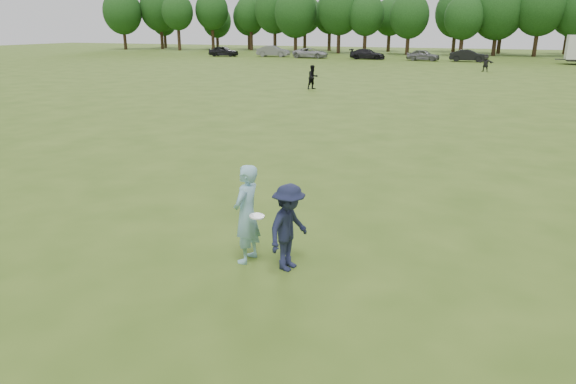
# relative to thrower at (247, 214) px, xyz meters

# --- Properties ---
(ground) EXTENTS (200.00, 200.00, 0.00)m
(ground) POSITION_rel_thrower_xyz_m (0.28, 0.19, -0.92)
(ground) COLOR #395317
(ground) RESTS_ON ground
(thrower) EXTENTS (0.49, 0.70, 1.85)m
(thrower) POSITION_rel_thrower_xyz_m (0.00, 0.00, 0.00)
(thrower) COLOR #87BDD0
(thrower) RESTS_ON ground
(defender) EXTENTS (0.79, 1.13, 1.59)m
(defender) POSITION_rel_thrower_xyz_m (0.84, -0.02, -0.13)
(defender) COLOR #191D37
(defender) RESTS_ON ground
(player_far_a) EXTENTS (0.97, 1.00, 1.63)m
(player_far_a) POSITION_rel_thrower_xyz_m (-7.80, 26.22, -0.11)
(player_far_a) COLOR black
(player_far_a) RESTS_ON ground
(player_far_d) EXTENTS (1.56, 0.78, 1.61)m
(player_far_d) POSITION_rel_thrower_xyz_m (2.84, 45.81, -0.12)
(player_far_d) COLOR #272727
(player_far_d) RESTS_ON ground
(car_a) EXTENTS (4.37, 2.07, 1.44)m
(car_a) POSITION_rel_thrower_xyz_m (-32.69, 59.14, -0.20)
(car_a) COLOR black
(car_a) RESTS_ON ground
(car_b) EXTENTS (4.72, 2.03, 1.51)m
(car_b) POSITION_rel_thrower_xyz_m (-25.72, 60.93, -0.17)
(car_b) COLOR slate
(car_b) RESTS_ON ground
(car_c) EXTENTS (4.81, 2.23, 1.34)m
(car_c) POSITION_rel_thrower_xyz_m (-19.82, 59.99, -0.26)
(car_c) COLOR #A3A3A7
(car_c) RESTS_ON ground
(car_d) EXTENTS (4.64, 2.03, 1.33)m
(car_d) POSITION_rel_thrower_xyz_m (-12.04, 60.18, -0.26)
(car_d) COLOR black
(car_d) RESTS_ON ground
(car_e) EXTENTS (4.19, 2.07, 1.37)m
(car_e) POSITION_rel_thrower_xyz_m (-4.86, 59.85, -0.24)
(car_e) COLOR slate
(car_e) RESTS_ON ground
(car_f) EXTENTS (4.36, 1.64, 1.42)m
(car_f) POSITION_rel_thrower_xyz_m (0.46, 60.12, -0.21)
(car_f) COLOR black
(car_f) RESTS_ON ground
(disc_in_play) EXTENTS (0.28, 0.28, 0.05)m
(disc_in_play) POSITION_rel_thrower_xyz_m (0.30, -0.19, 0.07)
(disc_in_play) COLOR white
(disc_in_play) RESTS_ON ground
(treeline) EXTENTS (130.35, 18.39, 11.74)m
(treeline) POSITION_rel_thrower_xyz_m (3.09, 77.08, 5.34)
(treeline) COLOR #332114
(treeline) RESTS_ON ground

